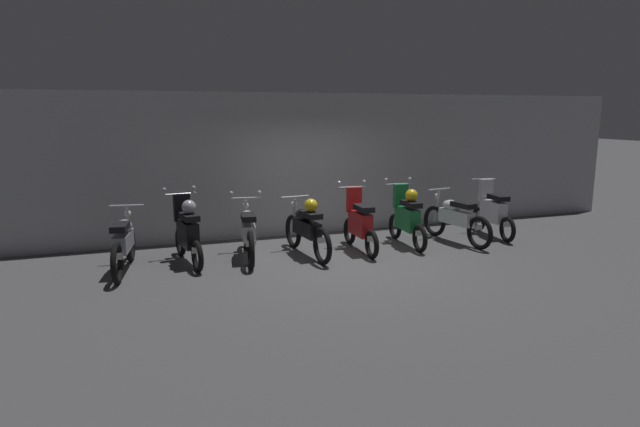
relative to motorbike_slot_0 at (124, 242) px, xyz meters
The scene contains 10 objects.
ground_plane 3.75m from the motorbike_slot_0, ahead, with size 80.00×80.00×0.00m, color #4C4C4F.
back_wall 4.20m from the motorbike_slot_0, 26.04° to the left, with size 16.00×0.30×2.98m, color #ADADB2.
motorbike_slot_0 is the anchor object (origin of this frame).
motorbike_slot_1 1.05m from the motorbike_slot_0, ahead, with size 0.58×1.68×1.29m.
motorbike_slot_2 2.10m from the motorbike_slot_0, ahead, with size 0.58×1.94×1.15m.
motorbike_slot_3 3.14m from the motorbike_slot_0, ahead, with size 0.56×1.95×1.08m.
motorbike_slot_4 4.19m from the motorbike_slot_0, ahead, with size 0.59×1.68×1.29m.
motorbike_slot_5 5.24m from the motorbike_slot_0, ahead, with size 0.59×1.68×1.29m.
motorbike_slot_6 6.29m from the motorbike_slot_0, ahead, with size 0.56×1.94×1.03m.
motorbike_slot_7 7.34m from the motorbike_slot_0, ahead, with size 0.56×1.68×1.18m.
Camera 1 is at (-3.51, -8.53, 2.60)m, focal length 30.21 mm.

